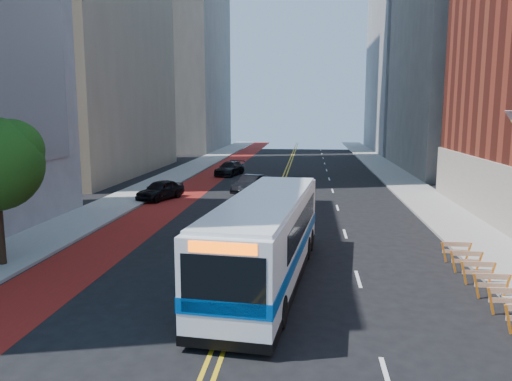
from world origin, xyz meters
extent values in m
plane|color=black|center=(0.00, 0.00, 0.00)|extent=(160.00, 160.00, 0.00)
cube|color=gray|center=(-12.00, 30.00, 0.07)|extent=(4.00, 140.00, 0.15)
cube|color=gray|center=(12.00, 30.00, 0.07)|extent=(4.00, 140.00, 0.15)
cube|color=maroon|center=(-8.10, 30.00, 0.00)|extent=(3.60, 140.00, 0.01)
cube|color=gold|center=(-0.18, 30.00, 0.00)|extent=(0.14, 140.00, 0.01)
cube|color=gold|center=(0.18, 30.00, 0.00)|extent=(0.14, 140.00, 0.01)
cube|color=silver|center=(4.80, -2.00, 0.01)|extent=(0.14, 2.20, 0.01)
cube|color=silver|center=(4.80, 6.00, 0.01)|extent=(0.14, 2.20, 0.01)
cube|color=silver|center=(4.80, 14.00, 0.01)|extent=(0.14, 2.20, 0.01)
cube|color=silver|center=(4.80, 22.00, 0.01)|extent=(0.14, 2.20, 0.01)
cube|color=silver|center=(4.80, 30.00, 0.01)|extent=(0.14, 2.20, 0.01)
cube|color=silver|center=(4.80, 38.00, 0.01)|extent=(0.14, 2.20, 0.01)
cube|color=silver|center=(4.80, 46.00, 0.01)|extent=(0.14, 2.20, 0.01)
cube|color=silver|center=(4.80, 54.00, 0.01)|extent=(0.14, 2.20, 0.01)
cube|color=silver|center=(4.80, 62.00, 0.01)|extent=(0.14, 2.20, 0.01)
cube|color=silver|center=(4.80, 70.00, 0.01)|extent=(0.14, 2.20, 0.01)
cube|color=silver|center=(4.80, 78.00, 0.01)|extent=(0.14, 2.20, 0.01)
cube|color=silver|center=(4.80, 86.00, 0.01)|extent=(0.14, 2.20, 0.01)
cube|color=black|center=(14.15, 20.00, 1.10)|extent=(0.35, 2.80, 2.20)
cube|color=orange|center=(9.05, 1.10, 0.50)|extent=(0.32, 0.06, 0.99)
cube|color=orange|center=(9.05, 2.65, 0.50)|extent=(0.32, 0.06, 0.99)
cube|color=orange|center=(9.60, 2.65, 0.90)|extent=(1.25, 0.05, 0.22)
cube|color=orange|center=(9.60, 2.65, 0.55)|extent=(1.25, 0.05, 0.18)
cube|color=orange|center=(9.05, 4.20, 0.50)|extent=(0.32, 0.06, 0.99)
cube|color=orange|center=(10.15, 4.20, 0.50)|extent=(0.32, 0.06, 0.99)
cube|color=orange|center=(9.60, 4.20, 0.90)|extent=(1.25, 0.05, 0.22)
cube|color=orange|center=(9.60, 4.20, 0.55)|extent=(1.25, 0.05, 0.18)
cube|color=orange|center=(9.05, 5.75, 0.50)|extent=(0.32, 0.06, 0.99)
cube|color=orange|center=(10.15, 5.75, 0.50)|extent=(0.32, 0.06, 0.99)
cube|color=orange|center=(9.60, 5.75, 0.90)|extent=(1.25, 0.05, 0.22)
cube|color=orange|center=(9.60, 5.75, 0.55)|extent=(1.25, 0.05, 0.18)
cube|color=orange|center=(9.05, 7.30, 0.50)|extent=(0.32, 0.06, 0.99)
cube|color=orange|center=(10.15, 7.30, 0.50)|extent=(0.32, 0.06, 0.99)
cube|color=orange|center=(9.60, 7.30, 0.90)|extent=(1.25, 0.05, 0.22)
cube|color=orange|center=(9.60, 7.30, 0.55)|extent=(1.25, 0.05, 0.18)
cube|color=orange|center=(9.05, 8.85, 0.50)|extent=(0.32, 0.06, 0.99)
cube|color=orange|center=(10.15, 8.85, 0.50)|extent=(0.32, 0.06, 0.99)
cube|color=orange|center=(9.60, 8.85, 0.90)|extent=(1.25, 0.05, 0.22)
cube|color=orange|center=(9.60, 8.85, 0.55)|extent=(1.25, 0.05, 0.18)
cylinder|color=black|center=(-11.30, 6.00, 1.75)|extent=(0.32, 0.32, 3.20)
sphere|color=#0E440F|center=(-10.70, 6.40, 5.35)|extent=(2.80, 2.80, 2.80)
cube|color=white|center=(0.91, 5.15, 1.95)|extent=(4.16, 13.39, 3.13)
cube|color=#024399|center=(0.91, 5.15, 1.48)|extent=(4.21, 13.44, 0.49)
cube|color=black|center=(0.99, 6.02, 2.47)|extent=(3.82, 9.47, 1.04)
cube|color=black|center=(0.25, -1.37, 2.20)|extent=(2.51, 0.36, 1.76)
cube|color=black|center=(1.56, 11.67, 2.41)|extent=(2.28, 0.34, 1.10)
cube|color=#FF5905|center=(0.25, -1.38, 3.29)|extent=(2.00, 0.29, 0.33)
cube|color=white|center=(0.91, 5.15, 3.57)|extent=(3.95, 12.72, 0.13)
cube|color=black|center=(0.91, 5.15, 0.38)|extent=(4.19, 13.43, 0.33)
cylinder|color=black|center=(-0.80, 1.08, 0.55)|extent=(0.44, 1.13, 1.10)
cylinder|color=black|center=(1.77, 0.82, 0.55)|extent=(0.44, 1.13, 1.10)
cylinder|color=black|center=(-0.01, 8.95, 0.55)|extent=(0.44, 1.13, 1.10)
cylinder|color=black|center=(2.56, 8.69, 0.55)|extent=(0.44, 1.13, 1.10)
cylinder|color=black|center=(0.14, 10.52, 0.55)|extent=(0.44, 1.13, 1.10)
cylinder|color=black|center=(2.72, 10.26, 0.55)|extent=(0.44, 1.13, 1.10)
imported|color=black|center=(-9.30, 24.07, 0.79)|extent=(3.42, 5.01, 1.59)
imported|color=black|center=(-2.41, 28.08, 0.78)|extent=(3.11, 5.02, 1.56)
imported|color=black|center=(-6.17, 40.13, 0.75)|extent=(3.22, 5.52, 1.50)
camera|label=1|loc=(2.61, -14.76, 7.08)|focal=35.00mm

